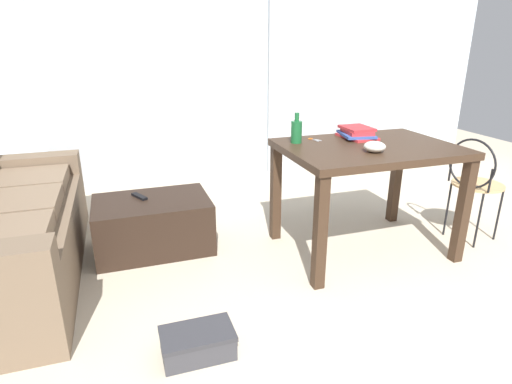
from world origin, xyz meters
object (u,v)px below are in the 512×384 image
bottle_near (296,131)px  book_stack (357,133)px  bowl (375,147)px  tv_remote_primary (139,196)px  scissors (313,139)px  craft_table (368,161)px  wire_chair (474,178)px  couch (0,233)px  shoebox (198,343)px  coffee_table (153,224)px

bottle_near → book_stack: bearing=0.3°
bowl → tv_remote_primary: bowl is taller
book_stack → scissors: size_ratio=2.90×
craft_table → bowl: 0.24m
wire_chair → bowl: bearing=-177.1°
bottle_near → tv_remote_primary: size_ratio=1.28×
craft_table → couch: bearing=171.3°
bowl → scissors: (-0.22, 0.45, -0.03)m
craft_table → shoebox: craft_table is taller
bowl → scissors: bearing=116.2°
bowl → craft_table: bearing=67.0°
bowl → book_stack: size_ratio=0.44×
bowl → coffee_table: bearing=154.3°
bottle_near → craft_table: bearing=-27.1°
wire_chair → shoebox: (-2.26, -0.63, -0.44)m
tv_remote_primary → couch: bearing=167.3°
craft_table → shoebox: (-1.39, -0.75, -0.62)m
craft_table → shoebox: 1.70m
scissors → couch: bearing=177.6°
couch → shoebox: couch is taller
coffee_table → tv_remote_primary: tv_remote_primary is taller
couch → book_stack: 2.53m
couch → craft_table: couch is taller
coffee_table → wire_chair: size_ratio=1.02×
craft_table → tv_remote_primary: 1.68m
bowl → tv_remote_primary: bearing=153.0°
coffee_table → shoebox: bearing=-86.2°
couch → coffee_table: 0.98m
coffee_table → bowl: (1.40, -0.67, 0.64)m
shoebox → book_stack: bearing=34.5°
wire_chair → scissors: bearing=160.8°
book_stack → coffee_table: bearing=169.9°
couch → bottle_near: bottle_near is taller
coffee_table → wire_chair: (2.34, -0.63, 0.32)m
bowl → book_stack: bearing=74.6°
bottle_near → shoebox: size_ratio=0.59×
book_stack → craft_table: bearing=-99.4°
craft_table → scissors: (-0.29, 0.28, 0.12)m
wire_chair → tv_remote_primary: (-2.42, 0.71, -0.11)m
wire_chair → coffee_table: bearing=165.0°
couch → coffee_table: bearing=7.8°
bottle_near → bowl: size_ratio=1.49×
couch → tv_remote_primary: 0.91m
bottle_near → coffee_table: bearing=165.1°
craft_table → book_stack: size_ratio=3.68×
scissors → craft_table: bearing=-43.7°
couch → bowl: bowl is taller
couch → craft_table: 2.49m
couch → scissors: size_ratio=17.29×
coffee_table → tv_remote_primary: bearing=133.7°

